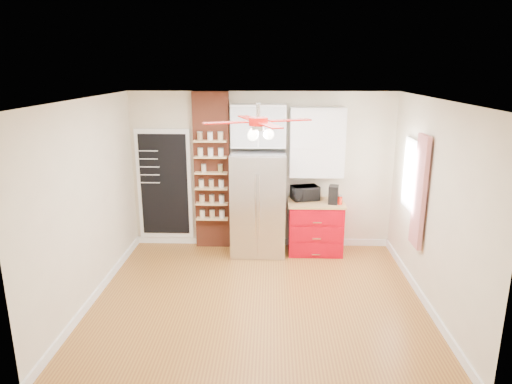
{
  "coord_description": "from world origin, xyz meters",
  "views": [
    {
      "loc": [
        0.17,
        -5.68,
        3.08
      ],
      "look_at": [
        -0.06,
        0.9,
        1.27
      ],
      "focal_mm": 32.0,
      "sensor_mm": 36.0,
      "label": 1
    }
  ],
  "objects_px": {
    "toaster_oven": "(305,193)",
    "coffee_maker": "(333,195)",
    "red_cabinet": "(315,227)",
    "ceiling_fan": "(258,122)",
    "canister_left": "(339,200)",
    "fridge": "(258,203)",
    "pantry_jar_oats": "(204,168)"
  },
  "relations": [
    {
      "from": "coffee_maker",
      "to": "canister_left",
      "type": "xyz_separation_m",
      "value": [
        0.1,
        -0.03,
        -0.08
      ]
    },
    {
      "from": "red_cabinet",
      "to": "pantry_jar_oats",
      "type": "height_order",
      "value": "pantry_jar_oats"
    },
    {
      "from": "toaster_oven",
      "to": "coffee_maker",
      "type": "height_order",
      "value": "coffee_maker"
    },
    {
      "from": "red_cabinet",
      "to": "fridge",
      "type": "bearing_deg",
      "value": -177.05
    },
    {
      "from": "coffee_maker",
      "to": "toaster_oven",
      "type": "bearing_deg",
      "value": 168.6
    },
    {
      "from": "ceiling_fan",
      "to": "fridge",
      "type": "bearing_deg",
      "value": 91.76
    },
    {
      "from": "canister_left",
      "to": "toaster_oven",
      "type": "bearing_deg",
      "value": 157.07
    },
    {
      "from": "red_cabinet",
      "to": "ceiling_fan",
      "type": "distance_m",
      "value": 2.75
    },
    {
      "from": "red_cabinet",
      "to": "pantry_jar_oats",
      "type": "xyz_separation_m",
      "value": [
        -1.89,
        0.1,
        0.98
      ]
    },
    {
      "from": "ceiling_fan",
      "to": "pantry_jar_oats",
      "type": "height_order",
      "value": "ceiling_fan"
    },
    {
      "from": "red_cabinet",
      "to": "coffee_maker",
      "type": "xyz_separation_m",
      "value": [
        0.27,
        -0.09,
        0.6
      ]
    },
    {
      "from": "red_cabinet",
      "to": "canister_left",
      "type": "height_order",
      "value": "canister_left"
    },
    {
      "from": "fridge",
      "to": "pantry_jar_oats",
      "type": "distance_m",
      "value": 1.09
    },
    {
      "from": "red_cabinet",
      "to": "canister_left",
      "type": "relative_size",
      "value": 6.79
    },
    {
      "from": "fridge",
      "to": "coffee_maker",
      "type": "distance_m",
      "value": 1.26
    },
    {
      "from": "pantry_jar_oats",
      "to": "coffee_maker",
      "type": "bearing_deg",
      "value": -5.08
    },
    {
      "from": "red_cabinet",
      "to": "toaster_oven",
      "type": "bearing_deg",
      "value": 149.81
    },
    {
      "from": "ceiling_fan",
      "to": "toaster_oven",
      "type": "bearing_deg",
      "value": 67.5
    },
    {
      "from": "toaster_oven",
      "to": "canister_left",
      "type": "bearing_deg",
      "value": -40.32
    },
    {
      "from": "toaster_oven",
      "to": "canister_left",
      "type": "relative_size",
      "value": 3.18
    },
    {
      "from": "red_cabinet",
      "to": "pantry_jar_oats",
      "type": "distance_m",
      "value": 2.13
    },
    {
      "from": "ceiling_fan",
      "to": "coffee_maker",
      "type": "height_order",
      "value": "ceiling_fan"
    },
    {
      "from": "fridge",
      "to": "ceiling_fan",
      "type": "relative_size",
      "value": 1.25
    },
    {
      "from": "ceiling_fan",
      "to": "pantry_jar_oats",
      "type": "bearing_deg",
      "value": 118.66
    },
    {
      "from": "coffee_maker",
      "to": "fridge",
      "type": "bearing_deg",
      "value": -169.76
    },
    {
      "from": "pantry_jar_oats",
      "to": "ceiling_fan",
      "type": "bearing_deg",
      "value": -61.34
    },
    {
      "from": "red_cabinet",
      "to": "ceiling_fan",
      "type": "height_order",
      "value": "ceiling_fan"
    },
    {
      "from": "red_cabinet",
      "to": "ceiling_fan",
      "type": "xyz_separation_m",
      "value": [
        -0.92,
        -1.68,
        1.97
      ]
    },
    {
      "from": "ceiling_fan",
      "to": "toaster_oven",
      "type": "relative_size",
      "value": 3.18
    },
    {
      "from": "fridge",
      "to": "coffee_maker",
      "type": "height_order",
      "value": "fridge"
    },
    {
      "from": "canister_left",
      "to": "pantry_jar_oats",
      "type": "height_order",
      "value": "pantry_jar_oats"
    },
    {
      "from": "red_cabinet",
      "to": "ceiling_fan",
      "type": "bearing_deg",
      "value": -118.71
    }
  ]
}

